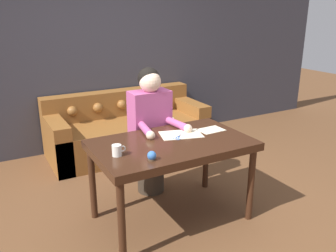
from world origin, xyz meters
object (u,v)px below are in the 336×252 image
Objects in this scene: mug at (117,150)px; pin_cushion at (152,156)px; couch at (127,130)px; person at (150,131)px; dining_table at (171,150)px; scissors at (179,137)px.

mug is 0.29m from pin_cushion.
person is at bearing -100.39° from couch.
scissors is at bearing 31.08° from dining_table.
dining_table is 0.15m from scissors.
couch is 1.58× the size of person.
pin_cushion is (-0.39, -0.83, 0.11)m from person.
person reaches higher than dining_table.
mug reaches higher than dining_table.
dining_table is 0.44m from pin_cushion.
mug reaches higher than couch.
scissors is at bearing 37.92° from pin_cushion.
mug is 1.58× the size of pin_cushion.
scissors is (-0.17, -1.67, 0.47)m from couch.
couch is 10.02× the size of scissors.
mug is at bearing 134.38° from pin_cushion.
pin_cushion is at bearing -142.08° from scissors.
person reaches higher than pin_cushion.
couch is at bearing 80.73° from dining_table.
mug is (-0.53, -0.07, 0.12)m from dining_table.
couch is at bearing 79.61° from person.
dining_table is at bearing 39.97° from pin_cushion.
mug is at bearing -133.58° from person.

